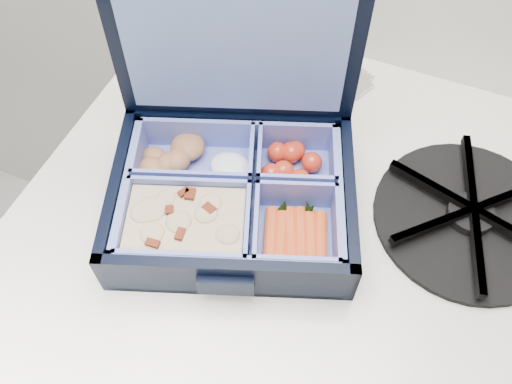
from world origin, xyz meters
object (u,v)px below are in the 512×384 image
at_px(bento_box, 233,198).
at_px(fork, 304,128).
at_px(stove, 295,349).
at_px(burner_grate, 471,213).

height_order(bento_box, fork, bento_box).
height_order(stove, burner_grate, burner_grate).
distance_m(burner_grate, fork, 0.19).
relative_size(stove, bento_box, 3.83).
relative_size(stove, burner_grate, 4.69).
bearing_deg(burner_grate, fork, 165.62).
xyz_separation_m(stove, bento_box, (-0.08, -0.03, 0.44)).
xyz_separation_m(burner_grate, fork, (-0.18, 0.05, -0.01)).
relative_size(bento_box, fork, 1.18).
distance_m(stove, burner_grate, 0.45).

